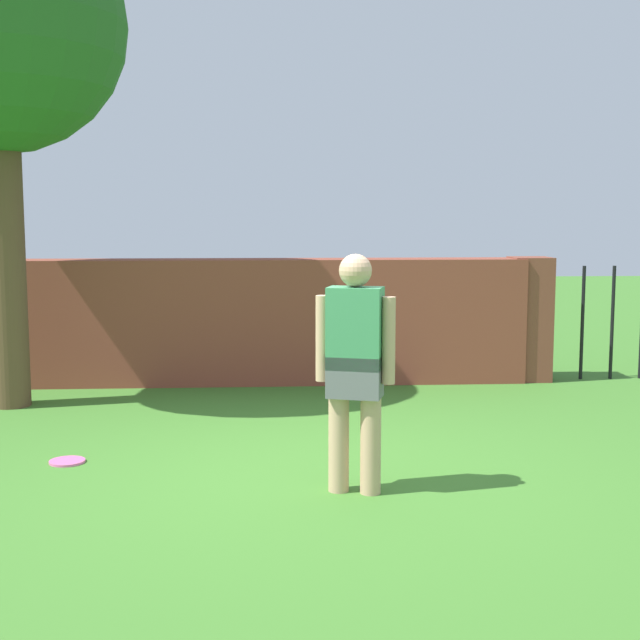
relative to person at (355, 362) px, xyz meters
The scene contains 5 objects.
ground_plane 1.03m from the person, 125.43° to the left, with size 40.00×40.00×0.00m, color #3D7528.
brick_wall 4.34m from the person, 114.40° to the left, with size 8.14×0.50×1.39m, color brown.
person is the anchor object (origin of this frame).
fence_gate 5.29m from the person, 48.23° to the left, with size 2.72×0.44×1.40m.
frisbee_pink 2.44m from the person, 158.38° to the left, with size 0.27×0.27×0.02m, color pink.
Camera 1 is at (-0.29, -6.15, 1.88)m, focal length 49.14 mm.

